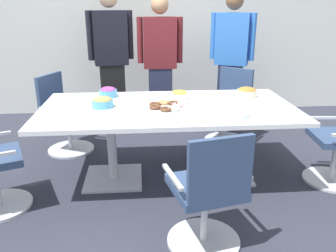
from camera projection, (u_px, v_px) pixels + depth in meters
The scene contains 16 objects.
ground_plane at pixel (168, 177), 3.55m from camera, with size 10.00×10.00×0.01m, color #2D303D.
back_wall at pixel (155, 22), 5.34m from camera, with size 8.00×0.10×2.80m, color silver.
conference_table at pixel (168, 119), 3.34m from camera, with size 2.40×1.20×0.75m.
office_chair_1 at pixel (229, 110), 4.38m from camera, with size 0.76×0.76×0.91m.
office_chair_2 at pixel (64, 118), 4.07m from camera, with size 0.71×0.71×0.91m.
office_chair_4 at pixel (208, 198), 2.40m from camera, with size 0.65×0.65×0.91m.
person_standing_0 at pixel (111, 58), 4.69m from camera, with size 0.61×0.30×1.86m.
person_standing_1 at pixel (160, 62), 4.72m from camera, with size 0.61×0.23×1.76m.
person_standing_2 at pixel (231, 58), 4.80m from camera, with size 0.59×0.38×1.82m.
snack_bowl_cookies at pixel (103, 102), 3.26m from camera, with size 0.20×0.20×0.10m.
snack_bowl_pretzels at pixel (247, 92), 3.62m from camera, with size 0.21×0.21×0.10m.
snack_bowl_candy_mix at pixel (108, 92), 3.62m from camera, with size 0.18×0.18×0.11m.
snack_bowl_chips_yellow at pixel (180, 95), 3.53m from camera, with size 0.18×0.18×0.09m.
donut_platter at pixel (166, 106), 3.22m from camera, with size 0.33×0.33×0.04m.
plate_stack at pixel (236, 114), 2.99m from camera, with size 0.22×0.22×0.04m.
napkin_pile at pixel (210, 102), 3.30m from camera, with size 0.16×0.16×0.07m, color white.
Camera 1 is at (-0.26, -3.16, 1.67)m, focal length 37.15 mm.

